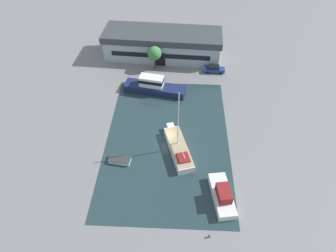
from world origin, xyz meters
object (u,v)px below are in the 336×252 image
Objects in this scene: sailboat_moored at (178,148)px; small_dinghy at (120,160)px; motor_cruiser at (154,86)px; cabin_boat at (222,195)px; quay_tree_near_building at (155,53)px; parked_car at (214,69)px; warehouse_building at (163,44)px.

small_dinghy is (-9.96, -2.82, -0.42)m from sailboat_moored.
cabin_boat is (12.57, -26.37, -0.36)m from motor_cruiser.
small_dinghy is at bearing 149.58° from cabin_boat.
sailboat_moored is 3.20× the size of small_dinghy.
quay_tree_near_building is 0.72× the size of cabin_boat.
sailboat_moored reaches higher than parked_car.
warehouse_building is 42.81m from cabin_boat.
parked_car reaches higher than small_dinghy.
parked_car is 0.38× the size of sailboat_moored.
sailboat_moored is 10.36m from small_dinghy.
sailboat_moored reaches higher than quay_tree_near_building.
quay_tree_near_building reaches higher than cabin_boat.
motor_cruiser is at bearing 106.43° from cabin_boat.
sailboat_moored is at bearing -151.03° from motor_cruiser.
sailboat_moored reaches higher than cabin_boat.
parked_car is 33.03m from small_dinghy.
warehouse_building reaches higher than quay_tree_near_building.
motor_cruiser is 29.21m from cabin_boat.
small_dinghy is (-17.88, -27.77, -0.49)m from parked_car.
cabin_boat is at bearing -102.97° from small_dinghy.
warehouse_building is at bearing 75.99° from quay_tree_near_building.
cabin_boat is (-1.01, -34.37, 0.14)m from parked_car.
cabin_boat is at bearing -70.52° from sailboat_moored.
sailboat_moored is at bearing -78.29° from warehouse_building.
sailboat_moored is at bearing -76.71° from quay_tree_near_building.
small_dinghy is at bearing -95.35° from warehouse_building.
parked_car is (12.50, -6.81, -2.39)m from warehouse_building.
sailboat_moored is 11.69m from cabin_boat.
parked_car is 0.60× the size of cabin_boat.
small_dinghy is 0.49× the size of cabin_boat.
motor_cruiser is (-5.66, 16.94, 0.57)m from sailboat_moored.
warehouse_building reaches higher than motor_cruiser.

